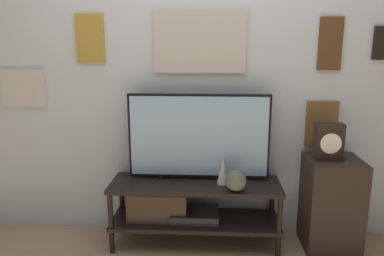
# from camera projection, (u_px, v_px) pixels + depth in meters

# --- Properties ---
(wall_back) EXTENTS (6.40, 0.08, 2.70)m
(wall_back) POSITION_uv_depth(u_px,v_px,m) (197.00, 68.00, 2.90)
(wall_back) COLOR #B2BCC6
(wall_back) RESTS_ON ground_plane
(media_console) EXTENTS (1.29, 0.41, 0.50)m
(media_console) POSITION_uv_depth(u_px,v_px,m) (182.00, 205.00, 2.89)
(media_console) COLOR black
(media_console) RESTS_ON ground_plane
(television) EXTENTS (1.08, 0.05, 0.67)m
(television) POSITION_uv_depth(u_px,v_px,m) (199.00, 136.00, 2.86)
(television) COLOR black
(television) RESTS_ON media_console
(vase_slim_bronze) EXTENTS (0.09, 0.09, 0.20)m
(vase_slim_bronze) POSITION_uv_depth(u_px,v_px,m) (223.00, 171.00, 2.81)
(vase_slim_bronze) COLOR beige
(vase_slim_bronze) RESTS_ON media_console
(vase_round_glass) EXTENTS (0.15, 0.15, 0.15)m
(vase_round_glass) POSITION_uv_depth(u_px,v_px,m) (236.00, 181.00, 2.68)
(vase_round_glass) COLOR #4C5647
(vase_round_glass) RESTS_ON media_console
(side_table) EXTENTS (0.39, 0.40, 0.71)m
(side_table) POSITION_uv_depth(u_px,v_px,m) (331.00, 204.00, 2.83)
(side_table) COLOR black
(side_table) RESTS_ON ground_plane
(mantel_clock) EXTENTS (0.20, 0.11, 0.27)m
(mantel_clock) POSITION_uv_depth(u_px,v_px,m) (329.00, 142.00, 2.72)
(mantel_clock) COLOR black
(mantel_clock) RESTS_ON side_table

